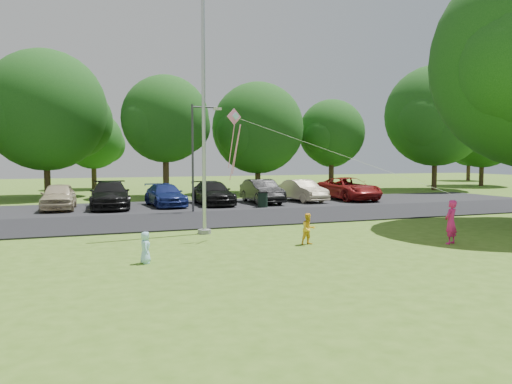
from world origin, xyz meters
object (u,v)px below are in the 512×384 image
object	(u,v)px
child_blue	(145,248)
woman	(451,222)
trash_can	(263,200)
flagpole	(204,122)
child_yellow	(308,229)
kite	(241,131)
street_lamp	(197,148)

from	to	relation	value
child_blue	woman	bearing A→B (deg)	-85.82
trash_can	flagpole	bearing A→B (deg)	-124.66
child_yellow	kite	distance (m)	4.11
street_lamp	kite	xyz separation A→B (m)	(-0.64, -8.78, 0.41)
trash_can	child_blue	xyz separation A→B (m)	(-8.39, -12.55, -0.03)
woman	child_blue	world-z (taller)	woman
flagpole	street_lamp	size ratio (longest dim) A/B	1.79
street_lamp	child_yellow	size ratio (longest dim) A/B	5.38
street_lamp	child_yellow	xyz separation A→B (m)	(1.08, -10.61, -2.84)
woman	child_blue	xyz separation A→B (m)	(-9.93, 0.51, -0.30)
flagpole	child_yellow	bearing A→B (deg)	-53.48
kite	trash_can	bearing A→B (deg)	48.50
street_lamp	child_blue	xyz separation A→B (m)	(-4.38, -11.66, -2.93)
trash_can	child_yellow	bearing A→B (deg)	-104.32
flagpole	child_blue	distance (m)	6.54
woman	child_yellow	world-z (taller)	woman
flagpole	kite	size ratio (longest dim) A/B	1.50
flagpole	woman	xyz separation A→B (m)	(7.07, -5.07, -3.43)
child_yellow	child_blue	xyz separation A→B (m)	(-5.45, -1.05, -0.09)
trash_can	child_yellow	xyz separation A→B (m)	(-2.94, -11.50, 0.05)
street_lamp	woman	xyz separation A→B (m)	(5.55, -12.17, -2.63)
trash_can	kite	world-z (taller)	kite
flagpole	street_lamp	distance (m)	7.31
flagpole	street_lamp	bearing A→B (deg)	77.95
street_lamp	trash_can	size ratio (longest dim) A/B	6.02
street_lamp	child_blue	distance (m)	12.79
trash_can	woman	size ratio (longest dim) A/B	0.63
street_lamp	kite	distance (m)	8.81
flagpole	street_lamp	xyz separation A→B (m)	(1.52, 7.11, -0.80)
child_blue	child_yellow	bearing A→B (deg)	-71.99
flagpole	trash_can	bearing A→B (deg)	55.34
woman	child_blue	distance (m)	9.95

